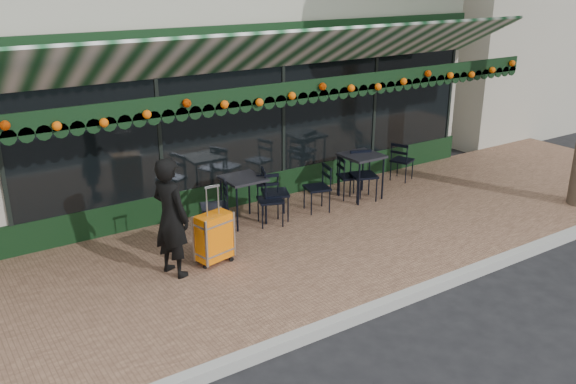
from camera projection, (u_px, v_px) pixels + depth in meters
ground at (361, 315)px, 7.87m from camera, size 80.00×80.00×0.00m
sidewalk at (277, 254)px, 9.41m from camera, size 18.00×4.00×0.15m
curb at (365, 313)px, 7.78m from camera, size 18.00×0.16×0.15m
restaurant_building at (132, 65)px, 13.22m from camera, size 12.00×9.60×4.50m
neighbor_building_right at (510, 29)px, 20.07m from camera, size 12.00×8.00×4.80m
woman at (171, 217)px, 8.35m from camera, size 0.58×0.72×1.71m
suitcase at (214, 238)px, 8.83m from camera, size 0.57×0.39×1.18m
cafe_table_a at (362, 159)px, 11.26m from camera, size 0.69×0.69×0.85m
cafe_table_b at (243, 182)px, 10.14m from camera, size 0.66×0.66×0.81m
chair_a_left at (317, 188)px, 10.75m from camera, size 0.51×0.51×0.85m
chair_a_right at (349, 177)px, 11.40m from camera, size 0.51×0.51×0.81m
chair_a_front at (364, 176)px, 11.29m from camera, size 0.59×0.59×0.92m
chair_a_extra at (402, 161)px, 12.38m from camera, size 0.53×0.53×0.81m
chair_b_left at (214, 207)px, 9.83m from camera, size 0.57×0.57×0.89m
chair_b_right at (275, 194)px, 10.40m from camera, size 0.60×0.60×0.92m
chair_b_front at (270, 201)px, 10.18m from camera, size 0.54×0.54×0.85m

